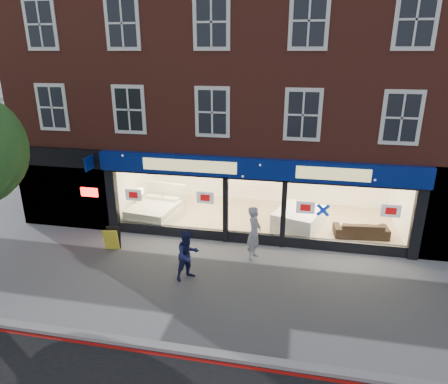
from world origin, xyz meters
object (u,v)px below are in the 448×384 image
(display_bed, at_px, (156,210))
(pedestrian_grey, at_px, (254,233))
(mattress_stack, at_px, (299,219))
(pedestrian_blue, at_px, (188,255))
(sofa, at_px, (361,229))
(a_board, at_px, (112,239))

(display_bed, xyz_separation_m, pedestrian_grey, (4.44, -2.37, 0.49))
(mattress_stack, bearing_deg, pedestrian_blue, -127.98)
(mattress_stack, bearing_deg, sofa, -5.48)
(a_board, bearing_deg, mattress_stack, 14.53)
(a_board, bearing_deg, display_bed, 67.88)
(mattress_stack, height_order, pedestrian_blue, pedestrian_blue)
(mattress_stack, xyz_separation_m, a_board, (-6.50, -2.88, -0.09))
(display_bed, height_order, pedestrian_blue, pedestrian_blue)
(mattress_stack, distance_m, a_board, 7.11)
(sofa, bearing_deg, mattress_stack, -11.38)
(display_bed, relative_size, pedestrian_blue, 1.52)
(display_bed, xyz_separation_m, mattress_stack, (5.88, 0.15, 0.04))
(mattress_stack, bearing_deg, pedestrian_grey, -119.82)
(mattress_stack, relative_size, a_board, 2.97)
(sofa, bearing_deg, a_board, 10.85)
(pedestrian_blue, bearing_deg, mattress_stack, 4.21)
(mattress_stack, relative_size, pedestrian_grey, 1.28)
(display_bed, height_order, sofa, display_bed)
(pedestrian_grey, bearing_deg, pedestrian_blue, 141.99)
(sofa, relative_size, pedestrian_grey, 1.06)
(display_bed, distance_m, mattress_stack, 5.88)
(pedestrian_grey, height_order, pedestrian_blue, pedestrian_grey)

